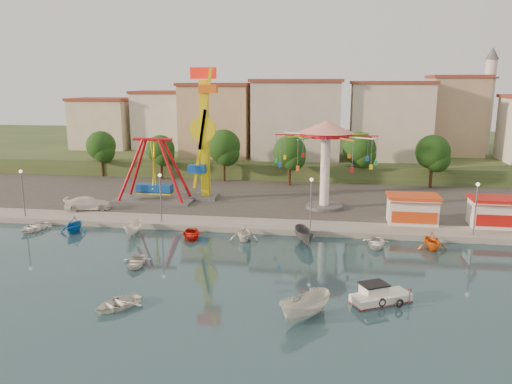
% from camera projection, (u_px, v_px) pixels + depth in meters
% --- Properties ---
extents(ground, '(200.00, 200.00, 0.00)m').
position_uv_depth(ground, '(204.00, 277.00, 40.26)').
color(ground, '#16353C').
rests_on(ground, ground).
extents(quay_deck, '(200.00, 100.00, 0.60)m').
position_uv_depth(quay_deck, '(281.00, 158.00, 100.05)').
color(quay_deck, '#9E998E').
rests_on(quay_deck, ground).
extents(asphalt_pad, '(90.00, 28.00, 0.01)m').
position_uv_depth(asphalt_pad, '(258.00, 191.00, 69.09)').
color(asphalt_pad, '#4C4944').
rests_on(asphalt_pad, quay_deck).
extents(hill_terrace, '(200.00, 60.00, 3.00)m').
position_uv_depth(hill_terrace, '(283.00, 149.00, 104.61)').
color(hill_terrace, '#384C26').
rests_on(hill_terrace, ground).
extents(pirate_ship_ride, '(10.00, 5.00, 8.00)m').
position_uv_depth(pirate_ship_ride, '(154.00, 171.00, 62.53)').
color(pirate_ship_ride, '#59595E').
rests_on(pirate_ship_ride, quay_deck).
extents(kamikaze_tower, '(3.53, 3.10, 16.50)m').
position_uv_depth(kamikaze_tower, '(205.00, 137.00, 62.33)').
color(kamikaze_tower, '#59595E').
rests_on(kamikaze_tower, quay_deck).
extents(wave_swinger, '(11.60, 11.60, 10.40)m').
position_uv_depth(wave_swinger, '(326.00, 145.00, 57.96)').
color(wave_swinger, '#59595E').
rests_on(wave_swinger, quay_deck).
extents(booth_left, '(5.40, 3.78, 3.08)m').
position_uv_depth(booth_left, '(412.00, 209.00, 53.01)').
color(booth_left, white).
rests_on(booth_left, quay_deck).
extents(booth_mid, '(5.40, 3.78, 3.08)m').
position_uv_depth(booth_mid, '(496.00, 212.00, 51.80)').
color(booth_mid, white).
rests_on(booth_mid, quay_deck).
extents(lamp_post_0, '(0.14, 0.14, 5.00)m').
position_uv_depth(lamp_post_0, '(23.00, 194.00, 55.61)').
color(lamp_post_0, '#59595E').
rests_on(lamp_post_0, quay_deck).
extents(lamp_post_1, '(0.14, 0.14, 5.00)m').
position_uv_depth(lamp_post_1, '(161.00, 199.00, 53.29)').
color(lamp_post_1, '#59595E').
rests_on(lamp_post_1, quay_deck).
extents(lamp_post_2, '(0.14, 0.14, 5.00)m').
position_uv_depth(lamp_post_2, '(311.00, 205.00, 50.98)').
color(lamp_post_2, '#59595E').
rests_on(lamp_post_2, quay_deck).
extents(lamp_post_3, '(0.14, 0.14, 5.00)m').
position_uv_depth(lamp_post_3, '(475.00, 210.00, 48.67)').
color(lamp_post_3, '#59595E').
rests_on(lamp_post_3, quay_deck).
extents(tree_0, '(4.60, 4.60, 7.19)m').
position_uv_depth(tree_0, '(101.00, 146.00, 78.53)').
color(tree_0, '#382314').
rests_on(tree_0, quay_deck).
extents(tree_1, '(4.35, 4.35, 6.80)m').
position_uv_depth(tree_1, '(160.00, 149.00, 76.43)').
color(tree_1, '#382314').
rests_on(tree_1, quay_deck).
extents(tree_2, '(5.02, 5.02, 7.85)m').
position_uv_depth(tree_2, '(224.00, 146.00, 74.41)').
color(tree_2, '#382314').
rests_on(tree_2, quay_deck).
extents(tree_3, '(4.68, 4.68, 7.32)m').
position_uv_depth(tree_3, '(290.00, 151.00, 71.65)').
color(tree_3, '#382314').
rests_on(tree_3, quay_deck).
extents(tree_4, '(4.86, 4.86, 7.60)m').
position_uv_depth(tree_4, '(359.00, 149.00, 73.05)').
color(tree_4, '#382314').
rests_on(tree_4, quay_deck).
extents(tree_5, '(4.83, 4.83, 7.54)m').
position_uv_depth(tree_5, '(433.00, 152.00, 69.85)').
color(tree_5, '#382314').
rests_on(tree_5, quay_deck).
extents(building_0, '(9.26, 9.53, 11.87)m').
position_uv_depth(building_0, '(83.00, 119.00, 87.61)').
color(building_0, beige).
rests_on(building_0, hill_terrace).
extents(building_1, '(12.33, 9.01, 8.63)m').
position_uv_depth(building_1, '(160.00, 126.00, 91.36)').
color(building_1, silver).
rests_on(building_1, hill_terrace).
extents(building_2, '(11.95, 9.28, 11.23)m').
position_uv_depth(building_2, '(230.00, 120.00, 89.73)').
color(building_2, tan).
rests_on(building_2, hill_terrace).
extents(building_3, '(12.59, 10.50, 9.20)m').
position_uv_depth(building_3, '(306.00, 128.00, 84.91)').
color(building_3, beige).
rests_on(building_3, hill_terrace).
extents(building_4, '(10.75, 9.23, 9.24)m').
position_uv_depth(building_4, '(385.00, 127.00, 86.24)').
color(building_4, beige).
rests_on(building_4, hill_terrace).
extents(building_5, '(12.77, 10.96, 11.21)m').
position_uv_depth(building_5, '(469.00, 123.00, 82.30)').
color(building_5, tan).
rests_on(building_5, hill_terrace).
extents(minaret, '(2.80, 2.80, 18.00)m').
position_uv_depth(minaret, '(488.00, 99.00, 84.45)').
color(minaret, silver).
rests_on(minaret, hill_terrace).
extents(cabin_motorboat, '(4.53, 3.48, 1.51)m').
position_uv_depth(cabin_motorboat, '(379.00, 297.00, 35.51)').
color(cabin_motorboat, white).
rests_on(cabin_motorboat, ground).
extents(rowboat_a, '(3.07, 3.79, 0.69)m').
position_uv_depth(rowboat_a, '(136.00, 262.00, 42.56)').
color(rowboat_a, silver).
rests_on(rowboat_a, ground).
extents(rowboat_b, '(3.99, 4.24, 0.71)m').
position_uv_depth(rowboat_b, '(117.00, 303.00, 34.64)').
color(rowboat_b, white).
rests_on(rowboat_b, ground).
extents(skiff, '(4.16, 4.51, 1.73)m').
position_uv_depth(skiff, '(305.00, 307.00, 32.94)').
color(skiff, silver).
rests_on(skiff, ground).
extents(van, '(5.66, 3.63, 1.53)m').
position_uv_depth(van, '(88.00, 203.00, 58.76)').
color(van, white).
rests_on(van, quay_deck).
extents(moored_boat_0, '(3.28, 4.15, 0.78)m').
position_uv_depth(moored_boat_0, '(34.00, 227.00, 52.68)').
color(moored_boat_0, white).
rests_on(moored_boat_0, ground).
extents(moored_boat_1, '(2.93, 3.35, 1.70)m').
position_uv_depth(moored_boat_1, '(74.00, 224.00, 51.91)').
color(moored_boat_1, blue).
rests_on(moored_boat_1, ground).
extents(moored_boat_2, '(1.51, 3.61, 1.37)m').
position_uv_depth(moored_boat_2, '(133.00, 229.00, 51.01)').
color(moored_boat_2, silver).
rests_on(moored_boat_2, ground).
extents(moored_boat_3, '(3.32, 4.06, 0.74)m').
position_uv_depth(moored_boat_3, '(191.00, 234.00, 50.20)').
color(moored_boat_3, red).
rests_on(moored_boat_3, ground).
extents(moored_boat_4, '(3.21, 3.59, 1.70)m').
position_uv_depth(moored_boat_4, '(244.00, 232.00, 49.31)').
color(moored_boat_4, white).
rests_on(moored_boat_4, ground).
extents(moored_boat_5, '(2.69, 4.30, 1.56)m').
position_uv_depth(moored_boat_5, '(305.00, 235.00, 48.46)').
color(moored_boat_5, '#505055').
rests_on(moored_boat_5, ground).
extents(moored_boat_6, '(2.83, 3.76, 0.74)m').
position_uv_depth(moored_boat_6, '(376.00, 243.00, 47.56)').
color(moored_boat_6, white).
rests_on(moored_boat_6, ground).
extents(moored_boat_7, '(3.30, 3.63, 1.66)m').
position_uv_depth(moored_boat_7, '(432.00, 241.00, 46.72)').
color(moored_boat_7, orange).
rests_on(moored_boat_7, ground).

